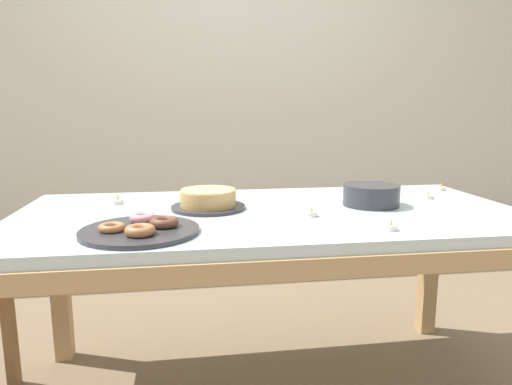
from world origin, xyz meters
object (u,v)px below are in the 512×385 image
Objects in this scene: cake_chocolate_round at (208,200)px; tealight_right_edge at (428,196)px; tealight_near_front at (118,201)px; tealight_near_cakes at (391,227)px; tealight_centre at (441,188)px; pastry_platter at (141,229)px; plate_stack at (371,195)px; tealight_left_edge at (311,213)px.

cake_chocolate_round reaches higher than tealight_right_edge.
tealight_near_front is 1.00× the size of tealight_near_cakes.
tealight_centre is 1.00× the size of tealight_near_cakes.
pastry_platter is 8.71× the size of tealight_near_cakes.
tealight_centre is (1.05, 0.23, -0.02)m from cake_chocolate_round.
cake_chocolate_round is 0.61m from plate_stack.
tealight_left_edge is at bearing -157.21° from tealight_right_edge.
cake_chocolate_round is at bearing -22.13° from tealight_near_front.
pastry_platter is 8.71× the size of tealight_near_front.
tealight_left_edge and tealight_centre have the same top height.
tealight_centre is at bearing 30.86° from plate_stack.
tealight_centre and tealight_near_front have the same top height.
tealight_left_edge is 0.28m from tealight_near_cakes.
plate_stack is 0.51m from tealight_centre.
cake_chocolate_round is 1.08m from tealight_centre.
pastry_platter is 8.71× the size of tealight_centre.
tealight_left_edge is (-0.27, -0.14, -0.03)m from plate_stack.
tealight_near_cakes is (0.19, -0.21, 0.00)m from tealight_left_edge.
pastry_platter is 0.87m from plate_stack.
cake_chocolate_round is 0.77× the size of pastry_platter.
plate_stack is 5.25× the size of tealight_left_edge.
cake_chocolate_round reaches higher than tealight_near_cakes.
tealight_right_edge is at bearing 18.06° from plate_stack.
pastry_platter is 0.75m from tealight_near_cakes.
plate_stack is 0.97m from tealight_near_front.
pastry_platter is at bearing -161.60° from plate_stack.
cake_chocolate_round is at bearing -176.08° from tealight_right_edge.
plate_stack is at bearing -10.10° from tealight_near_front.
tealight_centre is 1.00× the size of tealight_near_front.
cake_chocolate_round is 0.65m from tealight_near_cakes.
cake_chocolate_round reaches higher than tealight_centre.
tealight_centre is at bearing 23.00° from pastry_platter.
tealight_near_cakes is at bearing -103.09° from plate_stack.
tealight_right_edge is at bearing 3.92° from cake_chocolate_round.
pastry_platter is 8.71× the size of tealight_left_edge.
tealight_near_cakes is at bearing -5.88° from pastry_platter.
tealight_right_edge and tealight_centre have the same top height.
cake_chocolate_round is at bearing 144.27° from tealight_near_cakes.
plate_stack reaches higher than cake_chocolate_round.
tealight_left_edge is at bearing -26.61° from cake_chocolate_round.
plate_stack reaches higher than tealight_centre.
tealight_left_edge is (-0.55, -0.23, 0.00)m from tealight_right_edge.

